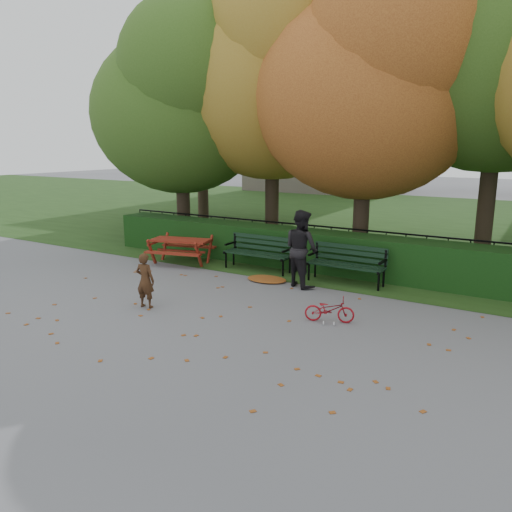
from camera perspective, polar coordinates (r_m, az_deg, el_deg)
The scene contains 17 objects.
ground at distance 9.30m, azimuth -4.56°, elevation -7.39°, with size 90.00×90.00×0.00m, color slate.
grass_strip at distance 21.91m, azimuth 17.43°, elevation 3.75°, with size 90.00×90.00×0.00m, color #1E3B14.
building_left at distance 36.22m, azimuth 8.59°, elevation 19.39°, with size 10.00×7.00×15.00m, color #B19E8E.
hedge at distance 12.94m, azimuth 7.14°, elevation 0.60°, with size 13.00×0.90×1.00m, color black.
iron_fence at distance 13.65m, azimuth 8.53°, elevation 1.35°, with size 14.00×0.04×1.02m.
tree_a at distance 16.38m, azimuth -8.32°, elevation 17.23°, with size 5.88×5.60×7.48m.
tree_b at distance 15.91m, azimuth 2.65°, elevation 20.68°, with size 6.72×6.40×8.79m.
tree_c at distance 13.81m, azimuth 13.65°, elevation 19.16°, with size 6.30×6.00×8.00m.
tree_f at distance 20.56m, azimuth -5.99°, elevation 19.62°, with size 6.93×6.60×9.19m.
bench_left at distance 12.82m, azimuth 0.36°, elevation 0.69°, with size 1.80×0.57×0.88m.
bench_right at distance 11.80m, azimuth 10.40°, elevation -0.59°, with size 1.80×0.57×0.88m.
picnic_table at distance 13.67m, azimuth -8.58°, elevation 1.30°, with size 1.84×1.62×0.76m.
leaf_pile at distance 11.92m, azimuth 1.24°, elevation -2.65°, with size 1.00×0.69×0.07m, color brown.
leaf_scatter at distance 9.53m, azimuth -3.50°, elevation -6.84°, with size 9.00×5.70×0.01m, color brown, non-canonical shape.
child at distance 10.09m, azimuth -12.55°, elevation -2.74°, with size 0.40×0.26×1.11m, color #3F2514.
adult at distance 11.32m, azimuth 5.21°, elevation 0.87°, with size 0.86×0.67×1.76m, color black.
bicycle at distance 9.24m, azimuth 8.40°, elevation -6.07°, with size 0.31×0.90×0.47m, color maroon.
Camera 1 is at (5.16, -7.06, 3.19)m, focal length 35.00 mm.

